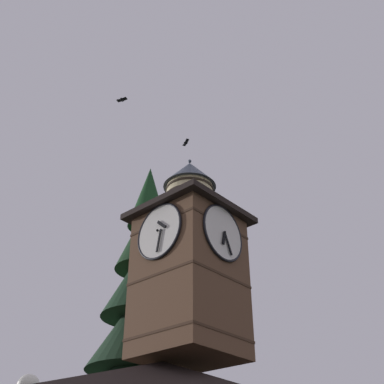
{
  "coord_description": "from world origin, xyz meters",
  "views": [
    {
      "loc": [
        13.07,
        10.41,
        2.04
      ],
      "look_at": [
        -0.47,
        -1.71,
        13.4
      ],
      "focal_mm": 47.14,
      "sensor_mm": 36.0,
      "label": 1
    }
  ],
  "objects_px": {
    "clock_tower": "(189,264)",
    "flying_bird_low": "(186,143)",
    "flying_bird_high": "(122,100)",
    "pine_tree_behind": "(140,358)"
  },
  "relations": [
    {
      "from": "clock_tower",
      "to": "flying_bird_low",
      "type": "xyz_separation_m",
      "value": [
        0.5,
        0.2,
        5.74
      ]
    },
    {
      "from": "flying_bird_high",
      "to": "flying_bird_low",
      "type": "relative_size",
      "value": 1.13
    },
    {
      "from": "flying_bird_low",
      "to": "clock_tower",
      "type": "bearing_deg",
      "value": -158.2
    },
    {
      "from": "pine_tree_behind",
      "to": "clock_tower",
      "type": "bearing_deg",
      "value": 70.49
    },
    {
      "from": "clock_tower",
      "to": "flying_bird_high",
      "type": "bearing_deg",
      "value": -68.15
    },
    {
      "from": "clock_tower",
      "to": "pine_tree_behind",
      "type": "distance_m",
      "value": 5.26
    },
    {
      "from": "clock_tower",
      "to": "flying_bird_low",
      "type": "height_order",
      "value": "flying_bird_low"
    },
    {
      "from": "flying_bird_high",
      "to": "flying_bird_low",
      "type": "distance_m",
      "value": 5.75
    },
    {
      "from": "clock_tower",
      "to": "pine_tree_behind",
      "type": "xyz_separation_m",
      "value": [
        -1.51,
        -4.26,
        -2.69
      ]
    },
    {
      "from": "flying_bird_high",
      "to": "flying_bird_low",
      "type": "bearing_deg",
      "value": 103.94
    }
  ]
}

